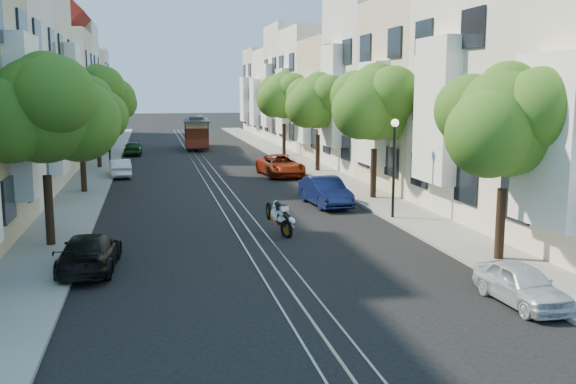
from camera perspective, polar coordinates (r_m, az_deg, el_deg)
ground at (r=49.64m, az=-7.82°, el=2.70°), size 200.00×200.00×0.00m
sidewalk_east at (r=50.69m, az=0.39°, el=2.99°), size 2.50×80.00×0.12m
sidewalk_west at (r=49.63m, az=-16.20°, el=2.49°), size 2.50×80.00×0.12m
rail_left at (r=49.60m, az=-8.45°, el=2.69°), size 0.06×80.00×0.02m
rail_slot at (r=49.64m, az=-7.82°, el=2.71°), size 0.06×80.00×0.02m
rail_right at (r=49.68m, az=-7.18°, el=2.73°), size 0.06×80.00×0.02m
lane_line at (r=49.64m, az=-7.82°, el=2.70°), size 0.08×80.00×0.01m
townhouses_east at (r=51.51m, az=5.50°, el=8.76°), size 7.75×72.00×12.00m
townhouses_west at (r=49.80m, az=-21.82°, el=8.02°), size 7.75×72.00×11.76m
tree_e_a at (r=21.23m, az=18.95°, el=5.63°), size 4.72×3.87×6.27m
tree_e_b at (r=32.09m, az=7.85°, el=7.68°), size 4.93×4.08×6.68m
tree_e_c at (r=42.60m, az=2.77°, el=7.92°), size 4.84×3.99×6.52m
tree_e_d at (r=53.31m, az=-0.29°, el=8.47°), size 5.01×4.16×6.85m
tree_w_a at (r=23.45m, az=-20.79°, el=6.65°), size 4.93×4.08×6.68m
tree_w_b at (r=35.36m, az=-17.89°, el=6.91°), size 4.72×3.87×6.27m
tree_w_c at (r=46.31m, az=-16.60°, el=8.24°), size 5.13×4.28×7.09m
tree_w_d at (r=57.29m, az=-15.74°, el=7.91°), size 4.84×3.99×6.52m
lamp_east at (r=27.22m, az=9.42°, el=3.40°), size 0.32×0.32×4.16m
lamp_west at (r=43.36m, az=-15.65°, el=5.30°), size 0.32×0.32×4.16m
sportbike_rider at (r=24.44m, az=-0.81°, el=-2.15°), size 0.81×1.89×1.36m
cable_car at (r=60.15m, az=-8.15°, el=5.37°), size 2.60×7.26×2.75m
parked_car_e_near at (r=17.78m, az=20.05°, el=-7.70°), size 1.39×3.18×1.07m
parked_car_e_mid at (r=30.56m, az=3.34°, el=0.04°), size 1.77×4.24×1.36m
parked_car_e_far at (r=40.94m, az=-0.67°, el=2.38°), size 2.63×5.06×1.36m
parked_car_w_near at (r=20.61m, az=-17.22°, el=-5.14°), size 1.86×4.07×1.15m
parked_car_w_mid at (r=41.79m, az=-14.69°, el=2.07°), size 1.56×3.58×1.15m
parked_car_w_far at (r=55.32m, az=-13.61°, el=3.82°), size 1.54×3.60×1.21m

